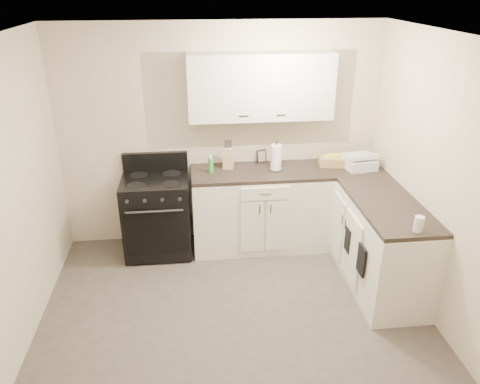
{
  "coord_description": "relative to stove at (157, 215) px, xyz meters",
  "views": [
    {
      "loc": [
        -0.34,
        -3.26,
        2.88
      ],
      "look_at": [
        0.11,
        0.85,
        0.99
      ],
      "focal_mm": 35.0,
      "sensor_mm": 36.0,
      "label": 1
    }
  ],
  "objects": [
    {
      "name": "ceiling",
      "position": [
        0.75,
        -1.48,
        2.04
      ],
      "size": [
        3.6,
        3.6,
        0.0
      ],
      "primitive_type": "plane",
      "color": "white",
      "rests_on": "wall_back"
    },
    {
      "name": "oven_mitt_near",
      "position": [
        1.93,
        -1.22,
        0.05
      ],
      "size": [
        0.02,
        0.17,
        0.29
      ],
      "primitive_type": "cube",
      "color": "black",
      "rests_on": "base_cabinets_right"
    },
    {
      "name": "base_cabinets_back",
      "position": [
        1.18,
        0.02,
        -0.01
      ],
      "size": [
        1.55,
        0.6,
        0.9
      ],
      "primitive_type": "cube",
      "color": "silver",
      "rests_on": "floor"
    },
    {
      "name": "soap_bottle",
      "position": [
        0.62,
        0.02,
        0.56
      ],
      "size": [
        0.07,
        0.07,
        0.17
      ],
      "primitive_type": "cylinder",
      "rotation": [
        0.0,
        0.0,
        -0.33
      ],
      "color": "green",
      "rests_on": "countertop_back"
    },
    {
      "name": "countertop_back",
      "position": [
        1.18,
        0.02,
        0.46
      ],
      "size": [
        1.55,
        0.6,
        0.04
      ],
      "primitive_type": "cube",
      "color": "black",
      "rests_on": "base_cabinets_back"
    },
    {
      "name": "paper_towel",
      "position": [
        1.34,
        0.03,
        0.63
      ],
      "size": [
        0.14,
        0.14,
        0.29
      ],
      "primitive_type": "cylinder",
      "rotation": [
        0.0,
        0.0,
        0.2
      ],
      "color": "white",
      "rests_on": "countertop_back"
    },
    {
      "name": "wall_right",
      "position": [
        2.55,
        -1.48,
        0.79
      ],
      "size": [
        0.0,
        3.6,
        3.6
      ],
      "primitive_type": "plane",
      "rotation": [
        1.57,
        0.0,
        -1.57
      ],
      "color": "beige",
      "rests_on": "ground"
    },
    {
      "name": "countertop_right",
      "position": [
        2.25,
        -0.63,
        0.46
      ],
      "size": [
        0.6,
        1.9,
        0.04
      ],
      "primitive_type": "cube",
      "color": "black",
      "rests_on": "base_cabinets_right"
    },
    {
      "name": "upper_cabinets",
      "position": [
        1.18,
        0.18,
        1.38
      ],
      "size": [
        1.55,
        0.3,
        0.7
      ],
      "primitive_type": "cube",
      "color": "silver",
      "rests_on": "wall_back"
    },
    {
      "name": "countertop_grill",
      "position": [
        2.28,
        -0.02,
        0.54
      ],
      "size": [
        0.36,
        0.34,
        0.12
      ],
      "primitive_type": "cube",
      "rotation": [
        0.0,
        0.0,
        0.15
      ],
      "color": "white",
      "rests_on": "countertop_right"
    },
    {
      "name": "oven_mitt_far",
      "position": [
        1.93,
        -0.83,
        0.04
      ],
      "size": [
        0.02,
        0.14,
        0.25
      ],
      "primitive_type": "cube",
      "color": "black",
      "rests_on": "base_cabinets_right"
    },
    {
      "name": "knife_block",
      "position": [
        0.82,
        0.14,
        0.6
      ],
      "size": [
        0.13,
        0.12,
        0.24
      ],
      "primitive_type": "cube",
      "rotation": [
        0.0,
        0.0,
        -0.26
      ],
      "color": "#D9B885",
      "rests_on": "countertop_back"
    },
    {
      "name": "stove",
      "position": [
        0.0,
        0.0,
        0.0
      ],
      "size": [
        0.73,
        0.62,
        0.88
      ],
      "primitive_type": "cube",
      "color": "black",
      "rests_on": "floor"
    },
    {
      "name": "picture_frame",
      "position": [
        1.22,
        0.28,
        0.56
      ],
      "size": [
        0.13,
        0.08,
        0.15
      ],
      "primitive_type": "cube",
      "rotation": [
        -0.14,
        0.0,
        0.38
      ],
      "color": "black",
      "rests_on": "countertop_back"
    },
    {
      "name": "wall_back",
      "position": [
        0.75,
        0.32,
        0.79
      ],
      "size": [
        3.6,
        0.0,
        3.6
      ],
      "primitive_type": "plane",
      "rotation": [
        1.57,
        0.0,
        0.0
      ],
      "color": "beige",
      "rests_on": "ground"
    },
    {
      "name": "base_cabinets_right",
      "position": [
        2.25,
        -0.63,
        -0.01
      ],
      "size": [
        0.6,
        1.9,
        0.9
      ],
      "primitive_type": "cube",
      "color": "silver",
      "rests_on": "floor"
    },
    {
      "name": "wicker_basket",
      "position": [
        2.0,
        0.1,
        0.53
      ],
      "size": [
        0.32,
        0.24,
        0.1
      ],
      "primitive_type": "cube",
      "rotation": [
        0.0,
        0.0,
        -0.14
      ],
      "color": "tan",
      "rests_on": "countertop_right"
    },
    {
      "name": "glass_jar",
      "position": [
        2.28,
        -1.48,
        0.55
      ],
      "size": [
        0.09,
        0.09,
        0.14
      ],
      "primitive_type": "cylinder",
      "rotation": [
        0.0,
        0.0,
        0.1
      ],
      "color": "silver",
      "rests_on": "countertop_right"
    },
    {
      "name": "floor",
      "position": [
        0.75,
        -1.48,
        -0.46
      ],
      "size": [
        3.6,
        3.6,
        0.0
      ],
      "primitive_type": "plane",
      "color": "#473F38",
      "rests_on": "ground"
    }
  ]
}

